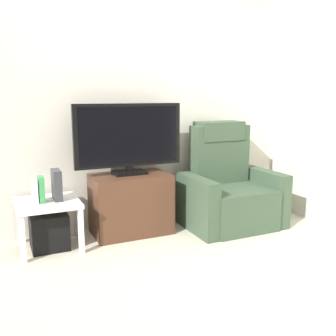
{
  "coord_description": "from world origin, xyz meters",
  "views": [
    {
      "loc": [
        -1.27,
        -2.64,
        1.36
      ],
      "look_at": [
        0.16,
        0.5,
        0.7
      ],
      "focal_mm": 40.93,
      "sensor_mm": 36.0,
      "label": 1
    }
  ],
  "objects_px": {
    "tv_stand": "(131,204)",
    "side_table": "(48,208)",
    "game_console": "(57,185)",
    "subwoofer_box": "(49,231)",
    "book_leftmost": "(35,191)",
    "recliner_armchair": "(229,190)",
    "book_middle": "(41,189)",
    "television": "(129,137)"
  },
  "relations": [
    {
      "from": "tv_stand",
      "to": "side_table",
      "type": "relative_size",
      "value": 1.4
    },
    {
      "from": "game_console",
      "to": "subwoofer_box",
      "type": "bearing_deg",
      "value": -173.66
    },
    {
      "from": "book_leftmost",
      "to": "side_table",
      "type": "bearing_deg",
      "value": 11.31
    },
    {
      "from": "tv_stand",
      "to": "recliner_armchair",
      "type": "xyz_separation_m",
      "value": [
        1.03,
        -0.17,
        0.07
      ]
    },
    {
      "from": "book_leftmost",
      "to": "book_middle",
      "type": "height_order",
      "value": "book_middle"
    },
    {
      "from": "tv_stand",
      "to": "game_console",
      "type": "height_order",
      "value": "game_console"
    },
    {
      "from": "recliner_armchair",
      "to": "book_middle",
      "type": "height_order",
      "value": "recliner_armchair"
    },
    {
      "from": "recliner_armchair",
      "to": "book_leftmost",
      "type": "xyz_separation_m",
      "value": [
        -1.93,
        0.09,
        0.17
      ]
    },
    {
      "from": "book_leftmost",
      "to": "subwoofer_box",
      "type": "bearing_deg",
      "value": 11.31
    },
    {
      "from": "recliner_armchair",
      "to": "subwoofer_box",
      "type": "relative_size",
      "value": 3.36
    },
    {
      "from": "television",
      "to": "recliner_armchair",
      "type": "bearing_deg",
      "value": -10.51
    },
    {
      "from": "subwoofer_box",
      "to": "book_leftmost",
      "type": "xyz_separation_m",
      "value": [
        -0.1,
        -0.02,
        0.38
      ]
    },
    {
      "from": "tv_stand",
      "to": "recliner_armchair",
      "type": "relative_size",
      "value": 0.7
    },
    {
      "from": "tv_stand",
      "to": "book_middle",
      "type": "xyz_separation_m",
      "value": [
        -0.84,
        -0.08,
        0.25
      ]
    },
    {
      "from": "recliner_armchair",
      "to": "book_middle",
      "type": "distance_m",
      "value": 1.89
    },
    {
      "from": "side_table",
      "to": "game_console",
      "type": "xyz_separation_m",
      "value": [
        0.09,
        0.01,
        0.2
      ]
    },
    {
      "from": "side_table",
      "to": "recliner_armchair",
      "type": "bearing_deg",
      "value": -3.4
    },
    {
      "from": "television",
      "to": "recliner_armchair",
      "type": "xyz_separation_m",
      "value": [
        1.03,
        -0.19,
        -0.59
      ]
    },
    {
      "from": "side_table",
      "to": "television",
      "type": "bearing_deg",
      "value": 5.92
    },
    {
      "from": "recliner_armchair",
      "to": "subwoofer_box",
      "type": "height_order",
      "value": "recliner_armchair"
    },
    {
      "from": "television",
      "to": "game_console",
      "type": "xyz_separation_m",
      "value": [
        -0.71,
        -0.07,
        -0.39
      ]
    },
    {
      "from": "book_leftmost",
      "to": "game_console",
      "type": "height_order",
      "value": "game_console"
    },
    {
      "from": "tv_stand",
      "to": "side_table",
      "type": "distance_m",
      "value": 0.8
    },
    {
      "from": "side_table",
      "to": "book_leftmost",
      "type": "relative_size",
      "value": 2.62
    },
    {
      "from": "side_table",
      "to": "book_leftmost",
      "type": "bearing_deg",
      "value": -168.69
    },
    {
      "from": "tv_stand",
      "to": "television",
      "type": "relative_size",
      "value": 0.71
    },
    {
      "from": "book_leftmost",
      "to": "book_middle",
      "type": "distance_m",
      "value": 0.06
    },
    {
      "from": "television",
      "to": "book_middle",
      "type": "height_order",
      "value": "television"
    },
    {
      "from": "subwoofer_box",
      "to": "game_console",
      "type": "distance_m",
      "value": 0.42
    },
    {
      "from": "television",
      "to": "recliner_armchair",
      "type": "height_order",
      "value": "television"
    },
    {
      "from": "book_leftmost",
      "to": "book_middle",
      "type": "xyz_separation_m",
      "value": [
        0.05,
        0.0,
        0.01
      ]
    },
    {
      "from": "recliner_armchair",
      "to": "subwoofer_box",
      "type": "distance_m",
      "value": 1.85
    },
    {
      "from": "recliner_armchair",
      "to": "book_middle",
      "type": "xyz_separation_m",
      "value": [
        -1.88,
        0.09,
        0.18
      ]
    },
    {
      "from": "recliner_armchair",
      "to": "subwoofer_box",
      "type": "bearing_deg",
      "value": -179.92
    },
    {
      "from": "television",
      "to": "book_middle",
      "type": "relative_size",
      "value": 4.68
    },
    {
      "from": "side_table",
      "to": "tv_stand",
      "type": "bearing_deg",
      "value": 4.59
    },
    {
      "from": "subwoofer_box",
      "to": "game_console",
      "type": "bearing_deg",
      "value": 6.34
    },
    {
      "from": "subwoofer_box",
      "to": "book_middle",
      "type": "height_order",
      "value": "book_middle"
    },
    {
      "from": "television",
      "to": "side_table",
      "type": "distance_m",
      "value": 1.0
    },
    {
      "from": "book_middle",
      "to": "television",
      "type": "bearing_deg",
      "value": 6.95
    },
    {
      "from": "television",
      "to": "game_console",
      "type": "distance_m",
      "value": 0.81
    },
    {
      "from": "tv_stand",
      "to": "book_leftmost",
      "type": "distance_m",
      "value": 0.93
    }
  ]
}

